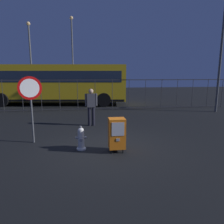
# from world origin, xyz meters

# --- Properties ---
(ground_plane) EXTENTS (60.00, 60.00, 0.00)m
(ground_plane) POSITION_xyz_m (0.00, 0.00, 0.00)
(ground_plane) COLOR black
(fire_hydrant) EXTENTS (0.33, 0.31, 0.75)m
(fire_hydrant) POSITION_xyz_m (-0.85, -0.17, 0.35)
(fire_hydrant) COLOR silver
(fire_hydrant) RESTS_ON ground_plane
(newspaper_box_primary) EXTENTS (0.48, 0.42, 1.02)m
(newspaper_box_primary) POSITION_xyz_m (0.20, -0.49, 0.57)
(newspaper_box_primary) COLOR black
(newspaper_box_primary) RESTS_ON ground_plane
(stop_sign) EXTENTS (0.71, 0.31, 2.23)m
(stop_sign) POSITION_xyz_m (-2.46, 0.71, 1.60)
(stop_sign) COLOR #4C4F54
(stop_sign) RESTS_ON ground_plane
(pedestrian) EXTENTS (0.55, 0.22, 1.67)m
(pedestrian) POSITION_xyz_m (-0.42, 2.81, 0.95)
(pedestrian) COLOR black
(pedestrian) RESTS_ON ground_plane
(fence_barrier) EXTENTS (18.03, 0.04, 2.00)m
(fence_barrier) POSITION_xyz_m (0.00, 6.92, 1.02)
(fence_barrier) COLOR #2D2D33
(fence_barrier) RESTS_ON ground_plane
(bus_near) EXTENTS (10.74, 3.91, 3.00)m
(bus_near) POSITION_xyz_m (-2.77, 9.92, 1.71)
(bus_near) COLOR gold
(bus_near) RESTS_ON ground_plane
(bus_far) EXTENTS (10.59, 3.10, 3.00)m
(bus_far) POSITION_xyz_m (-4.25, 13.54, 1.71)
(bus_far) COLOR beige
(bus_far) RESTS_ON ground_plane
(street_light_near_left) EXTENTS (0.32, 0.32, 6.64)m
(street_light_near_left) POSITION_xyz_m (-5.16, 12.48, 3.87)
(street_light_near_left) COLOR #4C4F54
(street_light_near_left) RESTS_ON ground_plane
(street_light_near_right) EXTENTS (0.32, 0.32, 8.25)m
(street_light_near_right) POSITION_xyz_m (7.42, 5.23, 4.70)
(street_light_near_right) COLOR #4C4F54
(street_light_near_right) RESTS_ON ground_plane
(street_light_far_left) EXTENTS (0.32, 0.32, 7.50)m
(street_light_far_left) POSITION_xyz_m (-1.67, 13.60, 4.32)
(street_light_far_left) COLOR #4C4F54
(street_light_far_left) RESTS_ON ground_plane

